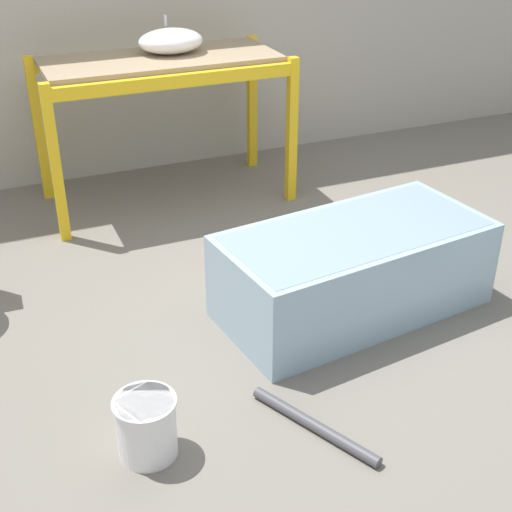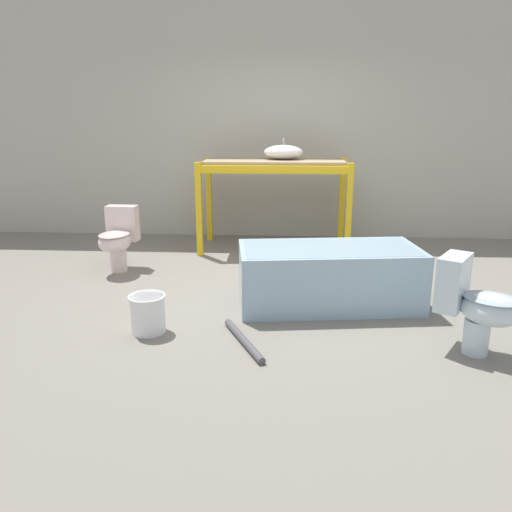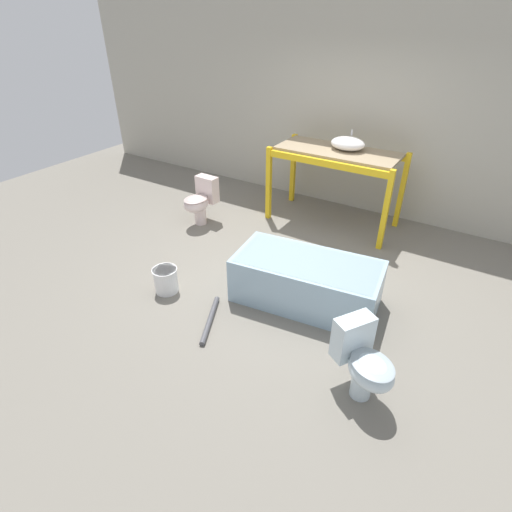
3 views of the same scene
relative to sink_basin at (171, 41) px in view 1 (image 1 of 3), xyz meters
The scene contains 6 objects.
ground_plane 2.01m from the sink_basin, 92.62° to the right, with size 12.00×12.00×0.00m, color slate.
shelving_rack 0.29m from the sink_basin, 145.79° to the right, with size 1.85×0.86×1.12m.
sink_basin is the anchor object (origin of this frame).
bathtub_main 2.30m from the sink_basin, 78.14° to the right, with size 1.66×0.94×0.53m.
bucket_white 3.12m from the sink_basin, 110.28° to the right, with size 0.29×0.29×0.30m.
loose_pipe 3.17m from the sink_basin, 95.00° to the right, with size 0.36×0.69×0.05m.
Camera 1 is at (-1.44, -3.57, 2.37)m, focal length 50.00 mm.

